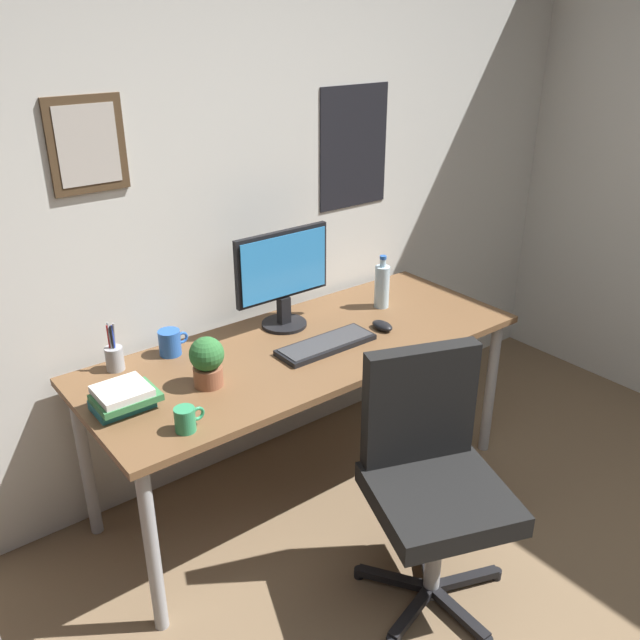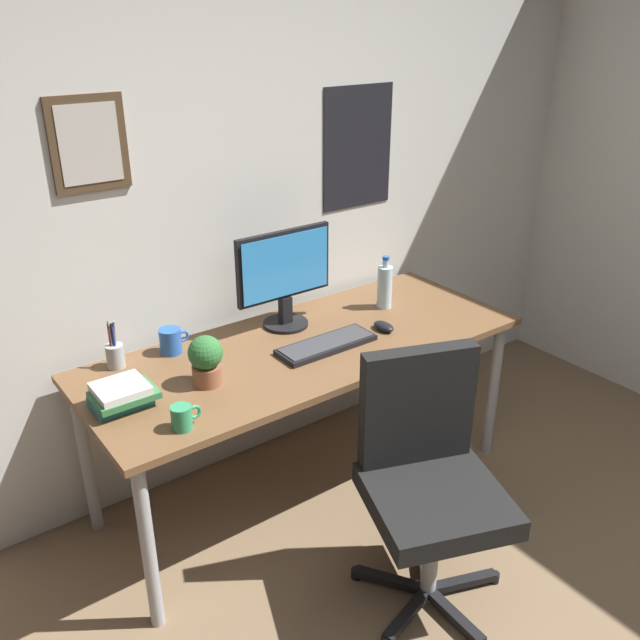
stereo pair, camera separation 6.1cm
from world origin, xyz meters
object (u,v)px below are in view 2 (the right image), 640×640
Objects in this scene: coffee_mug_far at (182,417)px; pen_cup at (115,355)px; coffee_mug_near at (171,341)px; potted_plant at (206,359)px; office_chair at (428,470)px; monitor at (284,275)px; keyboard at (326,344)px; water_bottle at (385,286)px; computer_mouse at (384,326)px; book_stack_left at (122,395)px.

coffee_mug_far is 0.54× the size of pen_cup.
coffee_mug_near is 0.65× the size of potted_plant.
monitor is (0.03, 0.94, 0.45)m from office_chair.
coffee_mug_far is (-0.70, 0.46, 0.25)m from office_chair.
potted_plant is (-0.00, -0.31, 0.05)m from coffee_mug_near.
keyboard is 2.21× the size of potted_plant.
potted_plant is at bearing 177.16° from keyboard.
potted_plant is at bearing -171.82° from water_bottle.
monitor reaches higher than pen_cup.
water_bottle is 2.33× the size of coffee_mug_far.
pen_cup is at bearing 160.82° from computer_mouse.
coffee_mug_near is at bearing 68.59° from coffee_mug_far.
computer_mouse is (0.30, -0.02, 0.01)m from keyboard.
pen_cup is at bearing 174.56° from monitor.
coffee_mug_far is 0.55m from pen_cup.
potted_plant is at bearing 125.96° from office_chair.
coffee_mug_far is (-0.73, -0.47, -0.20)m from monitor.
monitor is 0.36m from keyboard.
office_chair is 4.75× the size of pen_cup.
monitor is 4.24× the size of coffee_mug_far.
computer_mouse is at bearing -3.27° from keyboard.
coffee_mug_far is (-0.21, -0.53, -0.01)m from coffee_mug_near.
coffee_mug_near is at bearing 40.91° from book_stack_left.
potted_plant reaches higher than keyboard.
coffee_mug_far is at bearing -87.81° from pen_cup.
office_chair is 1.02m from water_bottle.
pen_cup reaches higher than coffee_mug_far.
pen_cup is at bearing 155.21° from keyboard.
water_bottle reaches higher than pen_cup.
office_chair is 7.48× the size of coffee_mug_near.
monitor is 2.36× the size of potted_plant.
water_bottle reaches higher than office_chair.
computer_mouse is at bearing -4.01° from book_stack_left.
coffee_mug_far is (-1.21, -0.36, -0.06)m from water_bottle.
keyboard is 3.96× the size of coffee_mug_far.
monitor is at bearing 88.36° from office_chair.
keyboard is at bearing -32.26° from coffee_mug_near.
monitor is 0.60m from potted_plant.
keyboard is 1.70× the size of water_bottle.
coffee_mug_near is (-0.52, 0.06, -0.19)m from monitor.
water_bottle is at bearing -9.48° from coffee_mug_near.
water_bottle is 1.27m from coffee_mug_far.
coffee_mug_near is at bearing 170.52° from water_bottle.
office_chair is 0.88m from coffee_mug_far.
potted_plant is 0.40m from pen_cup.
computer_mouse reaches higher than keyboard.
computer_mouse is at bearing -19.18° from pen_cup.
office_chair reaches higher than coffee_mug_far.
pen_cup reaches higher than potted_plant.
office_chair is 1.11m from book_stack_left.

